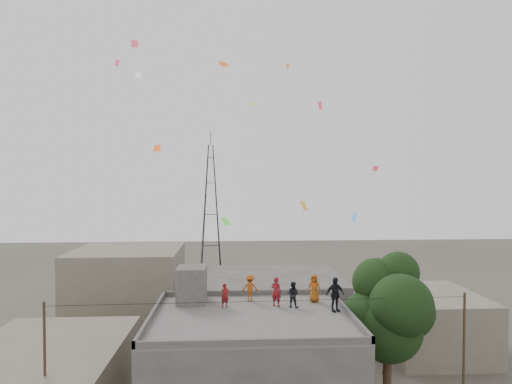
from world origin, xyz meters
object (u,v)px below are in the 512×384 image
stair_head_box (192,285)px  transmission_tower (211,208)px  tree (390,310)px  person_dark_adult (335,294)px  person_red_adult (276,292)px

stair_head_box → transmission_tower: bearing=91.2°
stair_head_box → transmission_tower: (-0.80, 37.40, 1.97)m
transmission_tower → tree: bearing=-73.9°
tree → person_dark_adult: bearing=-178.6°
transmission_tower → person_red_adult: transmission_tower is taller
transmission_tower → person_red_adult: (5.44, -38.38, -2.18)m
person_dark_adult → stair_head_box: bearing=148.0°
tree → transmission_tower: bearing=106.1°
stair_head_box → person_red_adult: stair_head_box is taller
stair_head_box → person_dark_adult: 7.88m
transmission_tower → person_dark_adult: transmission_tower is taller
transmission_tower → person_dark_adult: (8.40, -39.48, -2.08)m
stair_head_box → person_dark_adult: (7.60, -2.08, -0.11)m
person_red_adult → person_dark_adult: (2.96, -1.10, 0.10)m
tree → transmission_tower: size_ratio=0.45×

